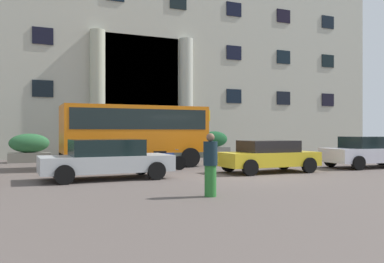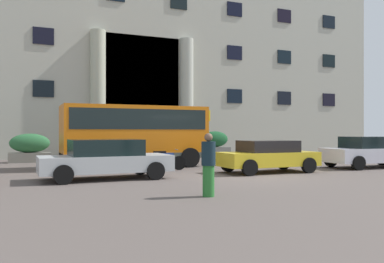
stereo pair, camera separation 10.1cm
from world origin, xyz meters
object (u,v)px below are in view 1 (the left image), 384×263
(hedge_planter_far_east, at_px, (29,148))
(scooter_by_planter, at_px, (277,157))
(pedestrian_man_crossing, at_px, (210,165))
(orange_minibus, at_px, (135,131))
(hedge_planter_west, at_px, (159,147))
(motorcycle_near_kerb, at_px, (163,160))
(parked_sedan_second, at_px, (106,159))
(bus_stop_sign, at_px, (206,130))
(hedge_planter_east, at_px, (214,145))
(parked_hatchback_near, at_px, (371,152))
(parked_coupe_end, at_px, (268,156))

(hedge_planter_far_east, relative_size, scooter_by_planter, 1.14)
(scooter_by_planter, bearing_deg, pedestrian_man_crossing, -152.57)
(orange_minibus, xyz_separation_m, hedge_planter_west, (2.92, 5.17, -0.99))
(hedge_planter_far_east, xyz_separation_m, motorcycle_near_kerb, (5.14, -7.05, -0.29))
(motorcycle_near_kerb, bearing_deg, parked_sedan_second, -133.37)
(hedge_planter_far_east, height_order, pedestrian_man_crossing, pedestrian_man_crossing)
(hedge_planter_west, bearing_deg, bus_stop_sign, -63.06)
(hedge_planter_east, height_order, parked_hatchback_near, hedge_planter_east)
(motorcycle_near_kerb, bearing_deg, scooter_by_planter, 4.39)
(parked_hatchback_near, height_order, motorcycle_near_kerb, parked_hatchback_near)
(parked_hatchback_near, distance_m, parked_coupe_end, 5.57)
(bus_stop_sign, xyz_separation_m, parked_coupe_end, (-0.29, -6.49, -1.08))
(hedge_planter_far_east, height_order, parked_coupe_end, hedge_planter_far_east)
(hedge_planter_east, distance_m, motorcycle_near_kerb, 9.42)
(hedge_planter_west, xyz_separation_m, pedestrian_man_crossing, (-3.40, -14.26, 0.11))
(motorcycle_near_kerb, xyz_separation_m, pedestrian_man_crossing, (-1.14, -6.95, 0.35))
(hedge_planter_far_east, bearing_deg, bus_stop_sign, -18.43)
(hedge_planter_east, relative_size, parked_sedan_second, 0.43)
(parked_coupe_end, distance_m, motorcycle_near_kerb, 4.39)
(hedge_planter_east, bearing_deg, hedge_planter_far_east, -179.06)
(orange_minibus, distance_m, hedge_planter_east, 8.45)
(hedge_planter_far_east, bearing_deg, hedge_planter_east, 0.94)
(bus_stop_sign, xyz_separation_m, hedge_planter_far_east, (-9.06, 3.02, -1.00))
(parked_hatchback_near, bearing_deg, bus_stop_sign, 133.71)
(hedge_planter_far_east, bearing_deg, orange_minibus, -47.71)
(scooter_by_planter, xyz_separation_m, pedestrian_man_crossing, (-6.62, -6.53, 0.35))
(bus_stop_sign, bearing_deg, parked_hatchback_near, -50.87)
(orange_minibus, distance_m, parked_coupe_end, 6.37)
(hedge_planter_east, xyz_separation_m, motorcycle_near_kerb, (-6.01, -7.24, -0.35))
(parked_sedan_second, relative_size, scooter_by_planter, 2.38)
(hedge_planter_east, height_order, scooter_by_planter, hedge_planter_east)
(parked_sedan_second, relative_size, parked_hatchback_near, 0.99)
(orange_minibus, distance_m, parked_sedan_second, 4.94)
(parked_hatchback_near, relative_size, pedestrian_man_crossing, 2.80)
(hedge_planter_far_east, distance_m, motorcycle_near_kerb, 8.73)
(orange_minibus, xyz_separation_m, motorcycle_near_kerb, (0.66, -2.14, -1.23))
(bus_stop_sign, height_order, parked_hatchback_near, bus_stop_sign)
(bus_stop_sign, height_order, parked_coupe_end, bus_stop_sign)
(parked_coupe_end, xyz_separation_m, scooter_by_planter, (1.85, 2.03, -0.22))
(hedge_planter_west, bearing_deg, orange_minibus, -119.47)
(orange_minibus, bearing_deg, parked_coupe_end, -47.02)
(hedge_planter_west, relative_size, pedestrian_man_crossing, 1.26)
(scooter_by_planter, bearing_deg, parked_hatchback_near, -45.81)
(orange_minibus, distance_m, hedge_planter_far_east, 6.72)
(pedestrian_man_crossing, bearing_deg, orange_minibus, 116.84)
(hedge_planter_far_east, distance_m, parked_hatchback_near, 17.21)
(parked_sedan_second, bearing_deg, hedge_planter_west, 60.61)
(orange_minibus, height_order, parked_sedan_second, orange_minibus)
(hedge_planter_west, distance_m, pedestrian_man_crossing, 14.66)
(scooter_by_planter, bearing_deg, parked_sedan_second, 174.89)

